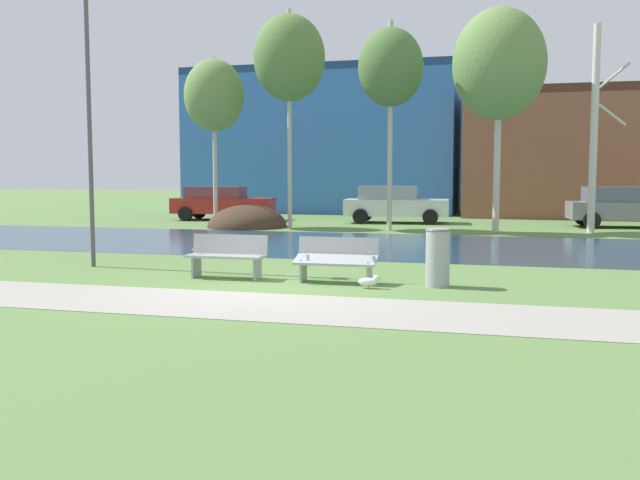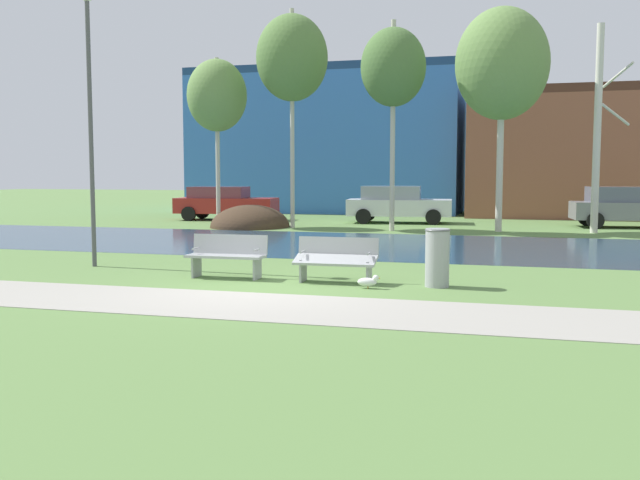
{
  "view_description": "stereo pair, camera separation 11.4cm",
  "coord_description": "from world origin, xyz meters",
  "px_view_note": "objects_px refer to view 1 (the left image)",
  "views": [
    {
      "loc": [
        4.46,
        -12.26,
        2.12
      ],
      "look_at": [
        0.61,
        1.86,
        0.75
      ],
      "focal_mm": 40.31,
      "sensor_mm": 36.0,
      "label": 1
    },
    {
      "loc": [
        4.57,
        -12.23,
        2.12
      ],
      "look_at": [
        0.61,
        1.86,
        0.75
      ],
      "focal_mm": 40.31,
      "sensor_mm": 36.0,
      "label": 2
    }
  ],
  "objects_px": {
    "bench_left": "(227,255)",
    "seagull": "(369,281)",
    "bench_right": "(336,258)",
    "parked_sedan_second_white": "(394,204)",
    "parked_hatch_third_grey": "(622,206)",
    "parked_van_nearest_red": "(222,202)",
    "streetlamp": "(88,86)",
    "trash_bin": "(438,257)"
  },
  "relations": [
    {
      "from": "bench_left",
      "to": "seagull",
      "type": "bearing_deg",
      "value": -10.46
    },
    {
      "from": "bench_right",
      "to": "parked_sedan_second_white",
      "type": "bearing_deg",
      "value": 95.61
    },
    {
      "from": "bench_left",
      "to": "parked_sedan_second_white",
      "type": "xyz_separation_m",
      "value": [
        0.62,
        16.94,
        0.35
      ]
    },
    {
      "from": "bench_left",
      "to": "parked_sedan_second_white",
      "type": "height_order",
      "value": "parked_sedan_second_white"
    },
    {
      "from": "parked_hatch_third_grey",
      "to": "bench_left",
      "type": "bearing_deg",
      "value": -119.92
    },
    {
      "from": "seagull",
      "to": "parked_van_nearest_red",
      "type": "distance_m",
      "value": 20.11
    },
    {
      "from": "parked_sedan_second_white",
      "to": "parked_hatch_third_grey",
      "type": "relative_size",
      "value": 1.05
    },
    {
      "from": "seagull",
      "to": "parked_hatch_third_grey",
      "type": "bearing_deg",
      "value": 69.15
    },
    {
      "from": "parked_hatch_third_grey",
      "to": "parked_van_nearest_red",
      "type": "bearing_deg",
      "value": 179.97
    },
    {
      "from": "streetlamp",
      "to": "parked_van_nearest_red",
      "type": "distance_m",
      "value": 16.6
    },
    {
      "from": "trash_bin",
      "to": "seagull",
      "type": "distance_m",
      "value": 1.39
    },
    {
      "from": "trash_bin",
      "to": "bench_left",
      "type": "bearing_deg",
      "value": -180.0
    },
    {
      "from": "streetlamp",
      "to": "parked_hatch_third_grey",
      "type": "height_order",
      "value": "streetlamp"
    },
    {
      "from": "seagull",
      "to": "streetlamp",
      "type": "relative_size",
      "value": 0.07
    },
    {
      "from": "bench_left",
      "to": "streetlamp",
      "type": "distance_m",
      "value": 5.17
    },
    {
      "from": "seagull",
      "to": "parked_sedan_second_white",
      "type": "distance_m",
      "value": 17.68
    },
    {
      "from": "parked_hatch_third_grey",
      "to": "seagull",
      "type": "bearing_deg",
      "value": -110.85
    },
    {
      "from": "bench_left",
      "to": "streetlamp",
      "type": "xyz_separation_m",
      "value": [
        -3.63,
        0.86,
        3.59
      ]
    },
    {
      "from": "seagull",
      "to": "parked_sedan_second_white",
      "type": "xyz_separation_m",
      "value": [
        -2.42,
        17.5,
        0.69
      ]
    },
    {
      "from": "bench_right",
      "to": "trash_bin",
      "type": "height_order",
      "value": "trash_bin"
    },
    {
      "from": "trash_bin",
      "to": "parked_sedan_second_white",
      "type": "xyz_separation_m",
      "value": [
        -3.61,
        16.94,
        0.26
      ]
    },
    {
      "from": "streetlamp",
      "to": "parked_hatch_third_grey",
      "type": "xyz_separation_m",
      "value": [
        13.25,
        15.86,
        -3.23
      ]
    },
    {
      "from": "bench_right",
      "to": "trash_bin",
      "type": "bearing_deg",
      "value": 0.0
    },
    {
      "from": "bench_right",
      "to": "bench_left",
      "type": "bearing_deg",
      "value": 180.0
    },
    {
      "from": "bench_left",
      "to": "bench_right",
      "type": "xyz_separation_m",
      "value": [
        2.28,
        0.0,
        0.0
      ]
    },
    {
      "from": "trash_bin",
      "to": "parked_hatch_third_grey",
      "type": "relative_size",
      "value": 0.25
    },
    {
      "from": "streetlamp",
      "to": "bench_left",
      "type": "bearing_deg",
      "value": -13.28
    },
    {
      "from": "bench_right",
      "to": "parked_hatch_third_grey",
      "type": "xyz_separation_m",
      "value": [
        7.34,
        16.72,
        0.35
      ]
    },
    {
      "from": "trash_bin",
      "to": "parked_hatch_third_grey",
      "type": "xyz_separation_m",
      "value": [
        5.39,
        16.72,
        0.26
      ]
    },
    {
      "from": "bench_left",
      "to": "seagull",
      "type": "height_order",
      "value": "bench_left"
    },
    {
      "from": "trash_bin",
      "to": "parked_van_nearest_red",
      "type": "distance_m",
      "value": 20.27
    },
    {
      "from": "bench_left",
      "to": "parked_van_nearest_red",
      "type": "xyz_separation_m",
      "value": [
        -7.23,
        16.73,
        0.33
      ]
    },
    {
      "from": "parked_van_nearest_red",
      "to": "streetlamp",
      "type": "bearing_deg",
      "value": -77.23
    },
    {
      "from": "bench_left",
      "to": "parked_van_nearest_red",
      "type": "relative_size",
      "value": 0.35
    },
    {
      "from": "trash_bin",
      "to": "streetlamp",
      "type": "bearing_deg",
      "value": 173.78
    },
    {
      "from": "bench_right",
      "to": "streetlamp",
      "type": "relative_size",
      "value": 0.26
    },
    {
      "from": "bench_right",
      "to": "parked_hatch_third_grey",
      "type": "distance_m",
      "value": 18.26
    },
    {
      "from": "parked_van_nearest_red",
      "to": "parked_hatch_third_grey",
      "type": "height_order",
      "value": "parked_hatch_third_grey"
    },
    {
      "from": "bench_left",
      "to": "parked_van_nearest_red",
      "type": "distance_m",
      "value": 18.22
    },
    {
      "from": "streetlamp",
      "to": "parked_sedan_second_white",
      "type": "distance_m",
      "value": 16.95
    },
    {
      "from": "trash_bin",
      "to": "streetlamp",
      "type": "xyz_separation_m",
      "value": [
        -7.86,
        0.86,
        3.49
      ]
    },
    {
      "from": "bench_left",
      "to": "streetlamp",
      "type": "height_order",
      "value": "streetlamp"
    }
  ]
}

